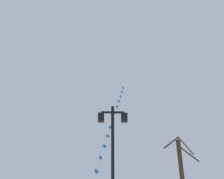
# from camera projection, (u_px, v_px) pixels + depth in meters

# --- Properties ---
(twin_lantern_lamp_post) EXTENTS (1.32, 0.28, 4.98)m
(twin_lantern_lamp_post) POSITION_uv_depth(u_px,v_px,m) (113.00, 139.00, 10.09)
(twin_lantern_lamp_post) COLOR black
(twin_lantern_lamp_post) RESTS_ON ground_plane
(kite_train) EXTENTS (4.03, 15.97, 16.08)m
(kite_train) POSITION_uv_depth(u_px,v_px,m) (113.00, 121.00, 26.08)
(kite_train) COLOR brown
(kite_train) RESTS_ON ground_plane
(bare_tree) EXTENTS (2.08, 1.28, 4.30)m
(bare_tree) POSITION_uv_depth(u_px,v_px,m) (182.00, 175.00, 12.65)
(bare_tree) COLOR #423323
(bare_tree) RESTS_ON ground_plane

